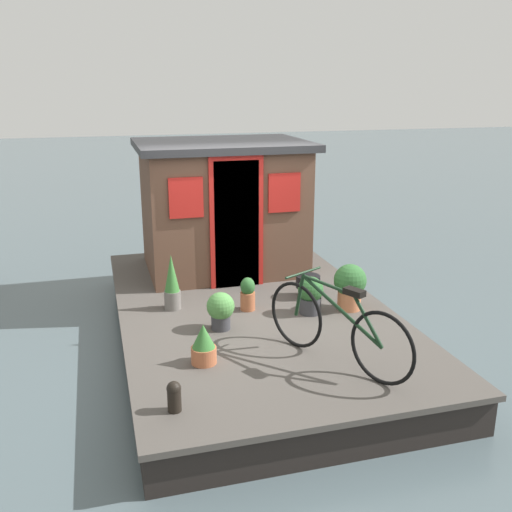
# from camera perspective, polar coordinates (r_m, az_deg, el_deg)

# --- Properties ---
(ground_plane) EXTENTS (60.00, 60.00, 0.00)m
(ground_plane) POSITION_cam_1_polar(r_m,az_deg,el_deg) (7.36, -0.42, -8.12)
(ground_plane) COLOR #4C5B60
(houseboat_deck) EXTENTS (5.37, 3.21, 0.44)m
(houseboat_deck) POSITION_cam_1_polar(r_m,az_deg,el_deg) (7.27, -0.43, -6.53)
(houseboat_deck) COLOR #4C4742
(houseboat_deck) RESTS_ON ground_plane
(houseboat_cabin) EXTENTS (1.84, 2.39, 1.86)m
(houseboat_cabin) POSITION_cam_1_polar(r_m,az_deg,el_deg) (8.39, -3.29, 4.95)
(houseboat_cabin) COLOR brown
(houseboat_cabin) RESTS_ON houseboat_deck
(bicycle) EXTENTS (1.59, 0.85, 0.84)m
(bicycle) POSITION_cam_1_polar(r_m,az_deg,el_deg) (5.68, 7.93, -6.92)
(bicycle) COLOR black
(bicycle) RESTS_ON houseboat_deck
(potted_plant_rosemary) EXTENTS (0.25, 0.25, 0.41)m
(potted_plant_rosemary) POSITION_cam_1_polar(r_m,az_deg,el_deg) (5.73, -5.19, -8.72)
(potted_plant_rosemary) COLOR #B2603D
(potted_plant_rosemary) RESTS_ON houseboat_deck
(potted_plant_thyme) EXTENTS (0.18, 0.18, 0.41)m
(potted_plant_thyme) POSITION_cam_1_polar(r_m,az_deg,el_deg) (6.99, -0.82, -3.76)
(potted_plant_thyme) COLOR #B2603D
(potted_plant_thyme) RESTS_ON houseboat_deck
(potted_plant_lavender) EXTENTS (0.20, 0.20, 0.68)m
(potted_plant_lavender) POSITION_cam_1_polar(r_m,az_deg,el_deg) (7.06, -8.29, -2.69)
(potted_plant_lavender) COLOR slate
(potted_plant_lavender) RESTS_ON houseboat_deck
(potted_plant_fern) EXTENTS (0.31, 0.31, 0.43)m
(potted_plant_fern) POSITION_cam_1_polar(r_m,az_deg,el_deg) (6.46, -3.51, -5.27)
(potted_plant_fern) COLOR #38383D
(potted_plant_fern) RESTS_ON houseboat_deck
(potted_plant_geranium) EXTENTS (0.40, 0.40, 0.57)m
(potted_plant_geranium) POSITION_cam_1_polar(r_m,az_deg,el_deg) (7.07, 9.24, -2.83)
(potted_plant_geranium) COLOR #C6754C
(potted_plant_geranium) RESTS_ON houseboat_deck
(potted_plant_ivy) EXTENTS (0.31, 0.31, 0.45)m
(potted_plant_ivy) POSITION_cam_1_polar(r_m,az_deg,el_deg) (6.91, 5.39, -3.79)
(potted_plant_ivy) COLOR #38383D
(potted_plant_ivy) RESTS_ON houseboat_deck
(charcoal_grill) EXTENTS (0.31, 0.31, 0.28)m
(charcoal_grill) POSITION_cam_1_polar(r_m,az_deg,el_deg) (7.44, 5.15, -2.61)
(charcoal_grill) COLOR black
(charcoal_grill) RESTS_ON houseboat_deck
(mooring_bollard) EXTENTS (0.12, 0.12, 0.27)m
(mooring_bollard) POSITION_cam_1_polar(r_m,az_deg,el_deg) (5.01, -8.07, -13.43)
(mooring_bollard) COLOR black
(mooring_bollard) RESTS_ON houseboat_deck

